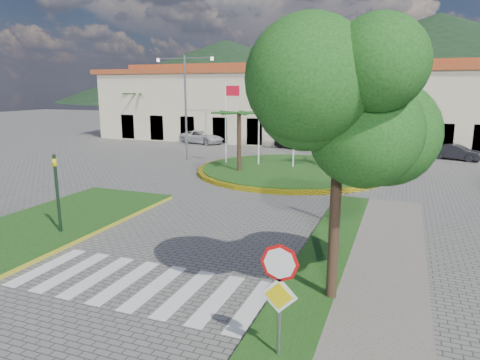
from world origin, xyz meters
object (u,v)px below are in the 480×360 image
(deciduous_tree, at_px, (340,108))
(car_dark_b, at_px, (456,152))
(white_van, at_px, (202,137))
(car_dark_a, at_px, (291,142))
(stop_sign, at_px, (279,284))
(roundabout_island, at_px, (291,170))

(deciduous_tree, height_order, car_dark_b, deciduous_tree)
(white_van, relative_size, car_dark_b, 1.30)
(car_dark_a, bearing_deg, white_van, 109.31)
(stop_sign, bearing_deg, car_dark_a, 104.00)
(roundabout_island, distance_m, car_dark_a, 11.53)
(car_dark_b, bearing_deg, stop_sign, -173.16)
(stop_sign, distance_m, car_dark_a, 32.18)
(deciduous_tree, bearing_deg, stop_sign, -101.18)
(white_van, height_order, car_dark_a, white_van)
(deciduous_tree, relative_size, car_dark_a, 2.03)
(car_dark_b, bearing_deg, roundabout_island, 149.83)
(roundabout_island, height_order, deciduous_tree, deciduous_tree)
(car_dark_a, bearing_deg, roundabout_island, -144.66)
(roundabout_island, xyz_separation_m, white_van, (-12.26, 11.42, 0.50))
(roundabout_island, distance_m, car_dark_b, 14.59)
(roundabout_island, xyz_separation_m, deciduous_tree, (5.50, -17.00, 5.01))
(roundabout_island, relative_size, car_dark_b, 3.44)
(roundabout_island, bearing_deg, white_van, 137.03)
(roundabout_island, distance_m, deciduous_tree, 18.55)
(deciduous_tree, relative_size, white_van, 1.42)
(deciduous_tree, xyz_separation_m, car_dark_b, (5.42, 26.67, -4.57))
(stop_sign, distance_m, white_van, 35.84)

